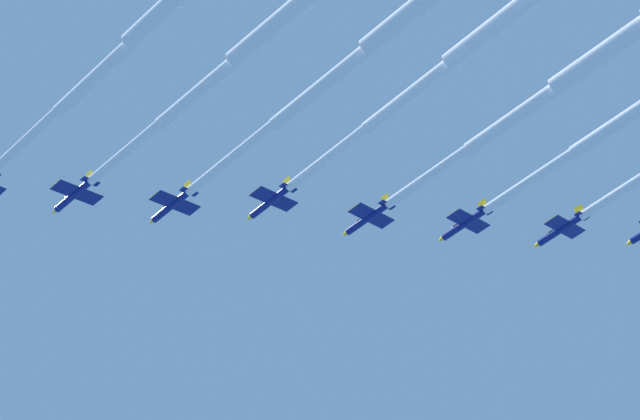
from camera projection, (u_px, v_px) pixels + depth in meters
The scene contains 3 objects.
jet_port_inner at pixel (282, 19), 159.37m from camera, with size 36.74×69.31×4.44m.
jet_port_mid at pixel (504, 19), 160.63m from camera, with size 38.76×70.30×4.41m.
jet_starboard_mid at pixel (611, 47), 160.48m from camera, with size 36.52×68.79×4.37m.
Camera 1 is at (-114.52, -37.75, 32.90)m, focal length 65.56 mm.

